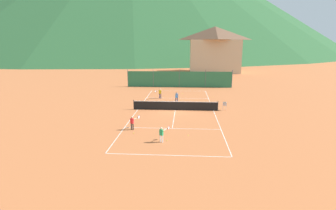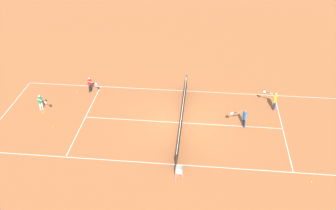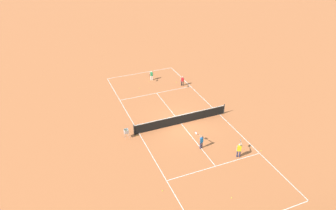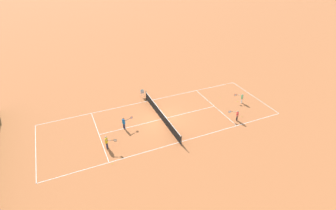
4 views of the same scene
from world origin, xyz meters
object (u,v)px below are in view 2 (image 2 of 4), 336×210
Objects in this scene: player_near_baseline at (244,117)px; tennis_ball_mid_court at (53,127)px; player_near_service at (41,101)px; player_far_baseline at (275,99)px; tennis_ball_far_corner at (181,168)px; ball_hopper at (179,171)px; tennis_ball_by_net_left at (312,182)px; tennis_net at (182,116)px; tennis_ball_alley_left at (77,93)px; tennis_ball_by_net_right at (43,112)px; player_far_service at (90,84)px; tennis_ball_near_corner at (271,93)px.

player_near_baseline is 19.16× the size of tennis_ball_mid_court.
player_far_baseline is at bearing 96.14° from player_near_service.
tennis_ball_far_corner is 0.07× the size of ball_hopper.
player_near_baseline reaches higher than player_near_service.
tennis_ball_by_net_left is at bearing 77.44° from tennis_ball_mid_court.
tennis_net is 4.43m from tennis_ball_far_corner.
tennis_ball_alley_left is at bearing 144.81° from player_near_service.
player_near_baseline is at bearing 75.68° from tennis_ball_alley_left.
tennis_ball_far_corner is at bearing -39.50° from player_near_baseline.
tennis_ball_by_net_right is at bearing 31.27° from player_near_service.
tennis_ball_far_corner is at bearing 3.38° from tennis_net.
tennis_ball_mid_court is at bearing 37.34° from player_near_service.
player_far_service reaches higher than ball_hopper.
player_far_baseline is 2.25m from tennis_ball_near_corner.
player_far_service reaches higher than tennis_net.
tennis_ball_by_net_right is at bearing -106.74° from tennis_ball_by_net_left.
tennis_ball_mid_court is at bearing -80.61° from tennis_net.
player_near_service is 13.49m from player_near_baseline.
tennis_ball_near_corner and tennis_ball_by_net_right have the same top height.
tennis_ball_mid_court is (1.34, -8.11, -0.47)m from tennis_net.
player_near_baseline reaches higher than tennis_ball_mid_court.
player_near_service is 17.66m from tennis_ball_by_net_left.
ball_hopper is (0.54, -7.01, 0.63)m from tennis_ball_by_net_left.
tennis_ball_alley_left is at bearing -73.63° from player_far_service.
tennis_ball_mid_court and tennis_ball_by_net_right have the same top height.
tennis_ball_far_corner is at bearing 63.13° from player_near_service.
player_far_baseline is 19.86× the size of tennis_ball_mid_court.
tennis_ball_by_net_left is (7.03, 1.16, -0.73)m from player_far_baseline.
tennis_ball_far_corner is at bearing -41.05° from player_far_baseline.
tennis_ball_mid_court is 15.41m from tennis_ball_near_corner.
tennis_ball_near_corner is 10.61m from tennis_ball_far_corner.
player_far_baseline is 19.86× the size of tennis_ball_by_net_left.
tennis_ball_by_net_left is 7.06m from ball_hopper.
tennis_ball_by_net_left is (7.77, 15.11, 0.00)m from tennis_ball_alley_left.
tennis_ball_by_net_left is at bearing 9.40° from player_far_baseline.
tennis_ball_by_net_left is (8.05, 14.15, -0.65)m from player_far_service.
tennis_ball_by_net_left is (4.76, 7.23, -0.47)m from tennis_net.
player_near_service is at bearing -76.43° from tennis_ball_near_corner.
player_near_baseline is at bearing 145.33° from ball_hopper.
tennis_ball_far_corner is (4.41, -3.63, -0.70)m from player_near_baseline.
tennis_net is 139.09× the size of tennis_ball_near_corner.
tennis_ball_near_corner is (-1.39, 14.07, 0.00)m from tennis_ball_alley_left.
player_near_service is at bearing -107.63° from tennis_ball_by_net_left.
tennis_ball_alley_left is at bearing -132.32° from tennis_ball_far_corner.
player_near_service is 0.99× the size of player_far_service.
player_far_baseline is at bearing -3.33° from tennis_ball_near_corner.
player_near_baseline is at bearing 140.50° from tennis_ball_far_corner.
tennis_ball_by_net_right is (3.06, -2.46, -0.65)m from player_far_service.
tennis_ball_by_net_left is 1.00× the size of tennis_ball_by_net_right.
tennis_ball_mid_court and tennis_ball_near_corner have the same top height.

